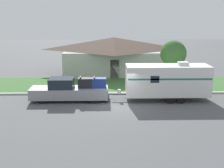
% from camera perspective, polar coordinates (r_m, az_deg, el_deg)
% --- Properties ---
extents(ground_plane, '(120.00, 120.00, 0.00)m').
position_cam_1_polar(ground_plane, '(24.46, 1.59, -4.08)').
color(ground_plane, '#515456').
extents(curb_strip, '(80.00, 0.30, 0.14)m').
position_cam_1_polar(curb_strip, '(28.04, 1.20, -1.69)').
color(curb_strip, beige).
rests_on(curb_strip, ground_plane).
extents(lawn_strip, '(80.00, 7.00, 0.03)m').
position_cam_1_polar(lawn_strip, '(31.59, 0.91, -0.10)').
color(lawn_strip, '#3D6B33').
rests_on(lawn_strip, ground_plane).
extents(house_across_street, '(12.41, 8.29, 4.24)m').
position_cam_1_polar(house_across_street, '(37.87, 0.31, 5.46)').
color(house_across_street, '#B2B2A8').
rests_on(house_across_street, ground_plane).
extents(pickup_truck, '(6.51, 1.93, 2.03)m').
position_cam_1_polar(pickup_truck, '(25.97, -7.66, -1.13)').
color(pickup_truck, black).
rests_on(pickup_truck, ground_plane).
extents(travel_trailer, '(8.10, 2.29, 3.23)m').
position_cam_1_polar(travel_trailer, '(26.14, 10.12, 0.69)').
color(travel_trailer, black).
rests_on(travel_trailer, ground_plane).
extents(mailbox, '(0.48, 0.20, 1.31)m').
position_cam_1_polar(mailbox, '(29.88, 14.06, 0.68)').
color(mailbox, brown).
rests_on(mailbox, ground_plane).
extents(tree_in_yard, '(2.48, 2.48, 4.60)m').
position_cam_1_polar(tree_in_yard, '(30.15, 11.15, 5.46)').
color(tree_in_yard, brown).
rests_on(tree_in_yard, ground_plane).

